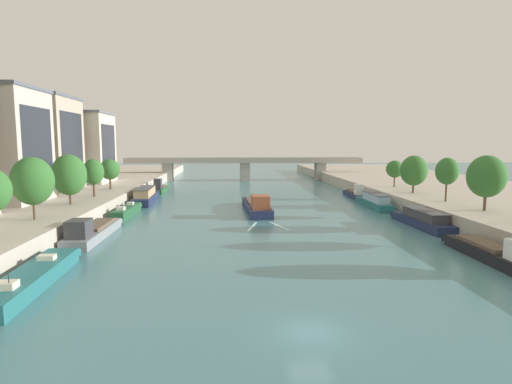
# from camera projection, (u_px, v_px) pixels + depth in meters

# --- Properties ---
(ground_plane) EXTENTS (400.00, 400.00, 0.00)m
(ground_plane) POSITION_uv_depth(u_px,v_px,m) (310.00, 332.00, 24.39)
(ground_plane) COLOR teal
(quay_left) EXTENTS (36.00, 170.00, 2.43)m
(quay_left) POSITION_uv_depth(u_px,v_px,m) (34.00, 197.00, 76.15)
(quay_left) COLOR #B7AD9E
(quay_left) RESTS_ON ground
(quay_right) EXTENTS (36.00, 170.00, 2.43)m
(quay_right) POSITION_uv_depth(u_px,v_px,m) (460.00, 193.00, 81.35)
(quay_right) COLOR #B7AD9E
(quay_right) RESTS_ON ground
(barge_midriver) EXTENTS (4.09, 17.81, 3.24)m
(barge_midriver) POSITION_uv_depth(u_px,v_px,m) (257.00, 205.00, 67.02)
(barge_midriver) COLOR #1E284C
(barge_midriver) RESTS_ON ground
(wake_behind_barge) EXTENTS (5.60, 6.01, 0.03)m
(wake_behind_barge) POSITION_uv_depth(u_px,v_px,m) (266.00, 226.00, 55.25)
(wake_behind_barge) COLOR silver
(wake_behind_barge) RESTS_ON ground
(moored_boat_left_second) EXTENTS (3.14, 15.09, 2.37)m
(moored_boat_left_second) POSITION_uv_depth(u_px,v_px,m) (33.00, 278.00, 32.23)
(moored_boat_left_second) COLOR #23666B
(moored_boat_left_second) RESTS_ON ground
(moored_boat_left_midway) EXTENTS (2.99, 14.59, 2.95)m
(moored_boat_left_midway) POSITION_uv_depth(u_px,v_px,m) (92.00, 231.00, 48.13)
(moored_boat_left_midway) COLOR gray
(moored_boat_left_midway) RESTS_ON ground
(moored_boat_left_far) EXTENTS (2.19, 11.64, 2.41)m
(moored_boat_left_far) POSITION_uv_depth(u_px,v_px,m) (127.00, 211.00, 63.63)
(moored_boat_left_far) COLOR #235633
(moored_boat_left_far) RESTS_ON ground
(moored_boat_left_end) EXTENTS (3.68, 15.37, 2.81)m
(moored_boat_left_end) POSITION_uv_depth(u_px,v_px,m) (146.00, 196.00, 77.27)
(moored_boat_left_end) COLOR #1E284C
(moored_boat_left_end) RESTS_ON ground
(moored_boat_left_near) EXTENTS (2.24, 10.28, 3.28)m
(moored_boat_left_near) POSITION_uv_depth(u_px,v_px,m) (160.00, 188.00, 92.50)
(moored_boat_left_near) COLOR #235633
(moored_boat_left_near) RESTS_ON ground
(moored_boat_right_far) EXTENTS (2.90, 13.44, 2.89)m
(moored_boat_right_far) POSITION_uv_depth(u_px,v_px,m) (495.00, 252.00, 38.76)
(moored_boat_right_far) COLOR black
(moored_boat_right_far) RESTS_ON ground
(moored_boat_right_upstream) EXTENTS (3.23, 13.48, 2.36)m
(moored_boat_right_upstream) POSITION_uv_depth(u_px,v_px,m) (422.00, 219.00, 54.82)
(moored_boat_right_upstream) COLOR #1E284C
(moored_boat_right_upstream) RESTS_ON ground
(moored_boat_right_lone) EXTENTS (2.73, 13.11, 2.51)m
(moored_boat_right_lone) POSITION_uv_depth(u_px,v_px,m) (375.00, 201.00, 71.20)
(moored_boat_right_lone) COLOR #23666B
(moored_boat_right_lone) RESTS_ON ground
(moored_boat_right_downstream) EXTENTS (2.53, 11.03, 2.99)m
(moored_boat_right_downstream) POSITION_uv_depth(u_px,v_px,m) (355.00, 193.00, 83.82)
(moored_boat_right_downstream) COLOR #1E284C
(moored_boat_right_downstream) RESTS_ON ground
(tree_left_by_lamp) EXTENTS (4.55, 4.55, 7.03)m
(tree_left_by_lamp) POSITION_uv_depth(u_px,v_px,m) (32.00, 181.00, 46.17)
(tree_left_by_lamp) COLOR brown
(tree_left_by_lamp) RESTS_ON quay_left
(tree_left_end_of_row) EXTENTS (4.67, 4.67, 6.97)m
(tree_left_end_of_row) POSITION_uv_depth(u_px,v_px,m) (69.00, 175.00, 57.79)
(tree_left_end_of_row) COLOR brown
(tree_left_end_of_row) RESTS_ON quay_left
(tree_left_third) EXTENTS (3.26, 3.26, 5.98)m
(tree_left_third) POSITION_uv_depth(u_px,v_px,m) (93.00, 172.00, 66.11)
(tree_left_third) COLOR brown
(tree_left_third) RESTS_ON quay_left
(tree_left_nearest) EXTENTS (3.68, 3.68, 5.55)m
(tree_left_nearest) POSITION_uv_depth(u_px,v_px,m) (110.00, 169.00, 76.84)
(tree_left_nearest) COLOR brown
(tree_left_nearest) RESTS_ON quay_left
(tree_right_end_of_row) EXTENTS (4.68, 4.68, 7.01)m
(tree_right_end_of_row) POSITION_uv_depth(u_px,v_px,m) (487.00, 176.00, 52.50)
(tree_right_end_of_row) COLOR brown
(tree_right_end_of_row) RESTS_ON quay_right
(tree_right_third) EXTENTS (3.26, 3.26, 6.41)m
(tree_right_third) POSITION_uv_depth(u_px,v_px,m) (447.00, 171.00, 60.70)
(tree_right_third) COLOR brown
(tree_right_third) RESTS_ON quay_right
(tree_right_far) EXTENTS (4.54, 4.54, 6.39)m
(tree_right_far) POSITION_uv_depth(u_px,v_px,m) (414.00, 171.00, 71.13)
(tree_right_far) COLOR brown
(tree_right_far) RESTS_ON quay_right
(tree_right_distant) EXTENTS (3.30, 3.30, 5.15)m
(tree_right_distant) POSITION_uv_depth(u_px,v_px,m) (395.00, 169.00, 80.50)
(tree_right_distant) COLOR brown
(tree_right_distant) RESTS_ON quay_right
(building_left_far_end) EXTENTS (11.04, 13.26, 16.94)m
(building_left_far_end) POSITION_uv_depth(u_px,v_px,m) (42.00, 143.00, 75.27)
(building_left_far_end) COLOR #B2A38E
(building_left_far_end) RESTS_ON quay_left
(building_left_corner) EXTENTS (15.86, 12.64, 15.07)m
(building_left_corner) POSITION_uv_depth(u_px,v_px,m) (72.00, 147.00, 89.84)
(building_left_corner) COLOR beige
(building_left_corner) RESTS_ON quay_left
(bridge_far) EXTENTS (68.45, 4.40, 6.63)m
(bridge_far) POSITION_uv_depth(u_px,v_px,m) (245.00, 166.00, 121.58)
(bridge_far) COLOR #9E998E
(bridge_far) RESTS_ON ground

